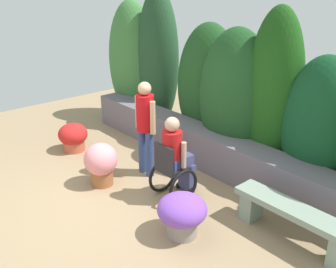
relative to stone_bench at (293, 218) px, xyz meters
name	(u,v)px	position (x,y,z in m)	size (l,w,h in m)	color
ground_plane	(106,205)	(-2.29, -1.38, -0.33)	(10.84, 10.84, 0.00)	#977D5B
stone_retaining_wall	(205,147)	(-2.29, 0.74, 0.01)	(6.15, 0.54, 0.66)	slate
hedge_backdrop	(226,90)	(-2.35, 1.32, 0.96)	(7.14, 1.20, 3.03)	#3D783A
stone_bench	(293,218)	(0.00, 0.00, 0.00)	(1.66, 0.36, 0.49)	gray
person_in_wheelchair	(175,160)	(-1.80, -0.43, 0.29)	(0.53, 0.66, 1.33)	black
person_standing_companion	(145,123)	(-2.69, -0.29, 0.62)	(0.49, 0.30, 1.64)	navy
flower_pot_purple_near	(73,137)	(-4.40, -0.78, -0.04)	(0.57, 0.57, 0.56)	#B7543B
flower_pot_terracotta_by_wall	(182,213)	(-1.02, -1.00, 0.01)	(0.66, 0.66, 0.59)	gray
flower_pot_red_accent	(101,163)	(-2.87, -1.08, 0.06)	(0.55, 0.55, 0.72)	#9C5B34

